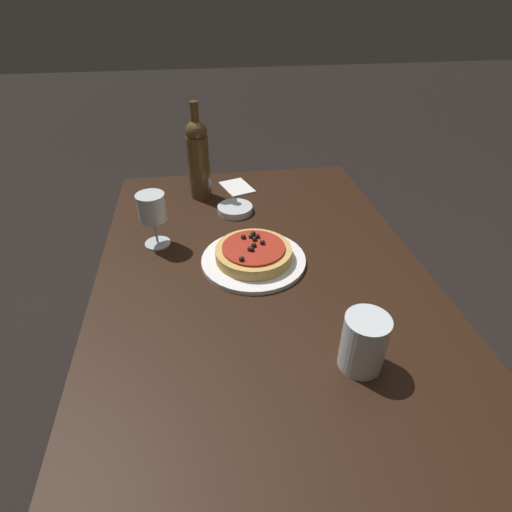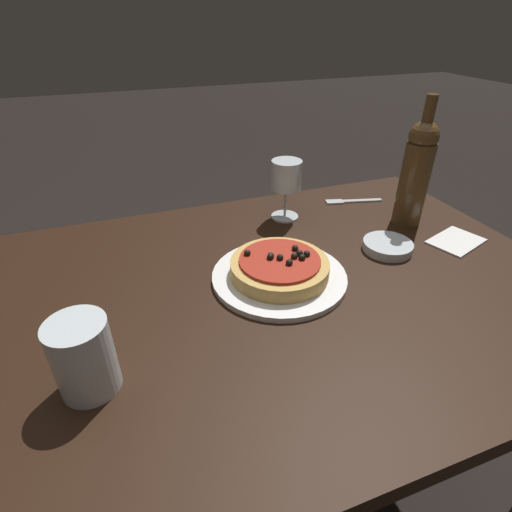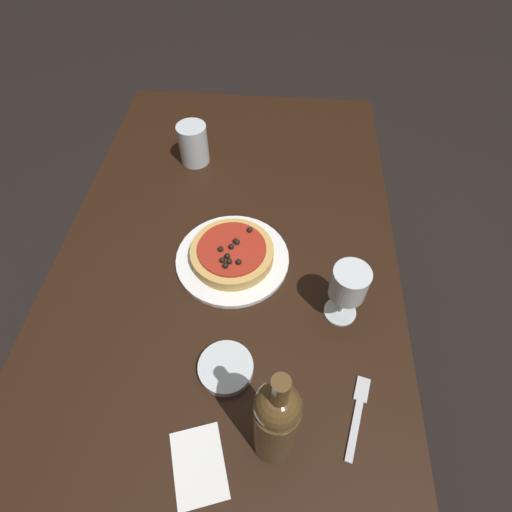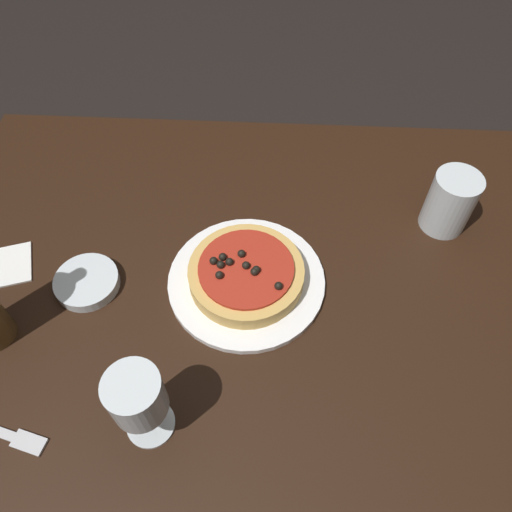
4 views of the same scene
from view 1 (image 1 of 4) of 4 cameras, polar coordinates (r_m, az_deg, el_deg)
ground_plane at (r=1.59m, az=0.82°, el=-24.79°), size 14.00×14.00×0.00m
dining_table at (r=1.07m, az=1.11°, el=-7.13°), size 1.33×0.84×0.75m
dinner_plate at (r=1.06m, az=-0.35°, el=-0.57°), size 0.28×0.28×0.01m
pizza at (r=1.05m, az=-0.36°, el=0.50°), size 0.20×0.20×0.05m
wine_glass at (r=1.11m, az=-14.63°, el=6.47°), size 0.08×0.08×0.16m
wine_bottle at (r=1.35m, az=-8.24°, el=13.73°), size 0.07×0.07×0.32m
water_cup at (r=0.80m, az=15.13°, el=-11.84°), size 0.09×0.09×0.12m
side_bowl at (r=1.29m, az=-3.02°, el=6.72°), size 0.11×0.11×0.02m
fork at (r=1.36m, az=-14.43°, el=6.68°), size 0.16×0.06×0.00m
paper_napkin at (r=1.46m, az=-2.74°, el=9.81°), size 0.15×0.13×0.00m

